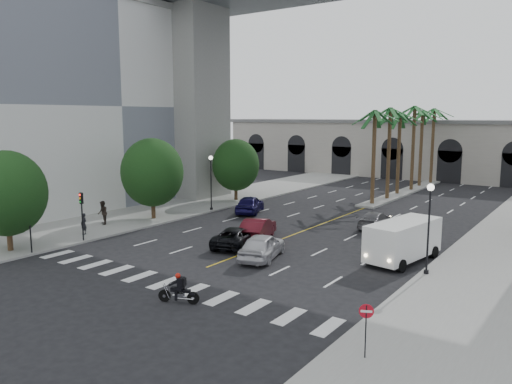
# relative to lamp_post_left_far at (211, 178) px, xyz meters

# --- Properties ---
(ground) EXTENTS (140.00, 140.00, 0.00)m
(ground) POSITION_rel_lamp_post_left_far_xyz_m (11.40, -16.00, -3.22)
(ground) COLOR black
(ground) RESTS_ON ground
(sidewalk_left) EXTENTS (8.00, 100.00, 0.15)m
(sidewalk_left) POSITION_rel_lamp_post_left_far_xyz_m (-3.60, -1.00, -3.15)
(sidewalk_left) COLOR gray
(sidewalk_left) RESTS_ON ground
(median) EXTENTS (2.00, 24.00, 0.20)m
(median) POSITION_rel_lamp_post_left_far_xyz_m (11.40, 22.00, -3.12)
(median) COLOR gray
(median) RESTS_ON ground
(building_left) EXTENTS (16.50, 32.50, 20.60)m
(building_left) POSITION_rel_lamp_post_left_far_xyz_m (-15.60, -4.00, 7.09)
(building_left) COLOR white
(building_left) RESTS_ON ground
(pier_building) EXTENTS (71.00, 10.50, 8.50)m
(pier_building) POSITION_rel_lamp_post_left_far_xyz_m (11.40, 39.00, 1.04)
(pier_building) COLOR #B2ABA0
(pier_building) RESTS_ON ground
(bridge) EXTENTS (75.00, 13.00, 26.00)m
(bridge) POSITION_rel_lamp_post_left_far_xyz_m (14.82, 6.00, 15.29)
(bridge) COLOR gray
(bridge) RESTS_ON ground
(palm_a) EXTENTS (3.20, 3.20, 10.30)m
(palm_a) POSITION_rel_lamp_post_left_far_xyz_m (11.40, 12.00, 5.88)
(palm_a) COLOR #47331E
(palm_a) RESTS_ON ground
(palm_b) EXTENTS (3.20, 3.20, 10.60)m
(palm_b) POSITION_rel_lamp_post_left_far_xyz_m (11.50, 16.00, 6.15)
(palm_b) COLOR #47331E
(palm_b) RESTS_ON ground
(palm_c) EXTENTS (3.20, 3.20, 10.10)m
(palm_c) POSITION_rel_lamp_post_left_far_xyz_m (11.20, 20.00, 5.69)
(palm_c) COLOR #47331E
(palm_c) RESTS_ON ground
(palm_d) EXTENTS (3.20, 3.20, 10.90)m
(palm_d) POSITION_rel_lamp_post_left_far_xyz_m (11.55, 24.00, 6.43)
(palm_d) COLOR #47331E
(palm_d) RESTS_ON ground
(palm_e) EXTENTS (3.20, 3.20, 10.40)m
(palm_e) POSITION_rel_lamp_post_left_far_xyz_m (11.30, 28.00, 5.97)
(palm_e) COLOR #47331E
(palm_e) RESTS_ON ground
(palm_f) EXTENTS (3.20, 3.20, 10.70)m
(palm_f) POSITION_rel_lamp_post_left_far_xyz_m (11.60, 32.00, 6.24)
(palm_f) COLOR #47331E
(palm_f) RESTS_ON ground
(street_tree_near) EXTENTS (5.20, 5.20, 6.89)m
(street_tree_near) POSITION_rel_lamp_post_left_far_xyz_m (-1.60, -19.00, 0.80)
(street_tree_near) COLOR #382616
(street_tree_near) RESTS_ON ground
(street_tree_mid) EXTENTS (5.44, 5.44, 7.21)m
(street_tree_mid) POSITION_rel_lamp_post_left_far_xyz_m (-1.60, -6.00, 0.99)
(street_tree_mid) COLOR #382616
(street_tree_mid) RESTS_ON ground
(street_tree_far) EXTENTS (5.04, 5.04, 6.68)m
(street_tree_far) POSITION_rel_lamp_post_left_far_xyz_m (-1.60, 6.00, 0.68)
(street_tree_far) COLOR #382616
(street_tree_far) RESTS_ON ground
(lamp_post_left_far) EXTENTS (0.40, 0.40, 5.35)m
(lamp_post_left_far) POSITION_rel_lamp_post_left_far_xyz_m (0.00, 0.00, 0.00)
(lamp_post_left_far) COLOR black
(lamp_post_left_far) RESTS_ON ground
(lamp_post_right) EXTENTS (0.40, 0.40, 5.35)m
(lamp_post_right) POSITION_rel_lamp_post_left_far_xyz_m (22.80, -8.00, 0.00)
(lamp_post_right) COLOR black
(lamp_post_right) RESTS_ON ground
(traffic_signal_near) EXTENTS (0.25, 0.18, 3.65)m
(traffic_signal_near) POSITION_rel_lamp_post_left_far_xyz_m (0.10, -18.50, -0.71)
(traffic_signal_near) COLOR black
(traffic_signal_near) RESTS_ON ground
(traffic_signal_far) EXTENTS (0.25, 0.18, 3.65)m
(traffic_signal_far) POSITION_rel_lamp_post_left_far_xyz_m (0.10, -14.50, -0.71)
(traffic_signal_far) COLOR black
(traffic_signal_far) RESTS_ON ground
(motorcycle_rider) EXTENTS (2.00, 0.91, 1.52)m
(motorcycle_rider) POSITION_rel_lamp_post_left_far_xyz_m (14.15, -19.16, -2.53)
(motorcycle_rider) COLOR black
(motorcycle_rider) RESTS_ON ground
(car_a) EXTENTS (3.23, 5.23, 1.66)m
(car_a) POSITION_rel_lamp_post_left_far_xyz_m (13.09, -10.48, -2.39)
(car_a) COLOR #B6B6BB
(car_a) RESTS_ON ground
(car_b) EXTENTS (3.19, 5.16, 1.61)m
(car_b) POSITION_rel_lamp_post_left_far_xyz_m (9.90, -6.40, -2.42)
(car_b) COLOR #480E16
(car_b) RESTS_ON ground
(car_c) EXTENTS (3.57, 5.39, 1.38)m
(car_c) POSITION_rel_lamp_post_left_far_xyz_m (9.90, -9.04, -2.53)
(car_c) COLOR black
(car_c) RESTS_ON ground
(car_d) EXTENTS (2.24, 4.80, 1.36)m
(car_d) POSITION_rel_lamp_post_left_far_xyz_m (15.71, 2.07, -2.54)
(car_d) COLOR #5A595D
(car_d) RESTS_ON ground
(car_e) EXTENTS (3.70, 5.30, 1.68)m
(car_e) POSITION_rel_lamp_post_left_far_xyz_m (3.58, 1.36, -2.38)
(car_e) COLOR #110D3E
(car_e) RESTS_ON ground
(cargo_van) EXTENTS (3.23, 6.31, 2.56)m
(cargo_van) POSITION_rel_lamp_post_left_far_xyz_m (20.68, -5.91, -1.79)
(cargo_van) COLOR white
(cargo_van) RESTS_ON ground
(pedestrian_a) EXTENTS (0.60, 0.40, 1.61)m
(pedestrian_a) POSITION_rel_lamp_post_left_far_xyz_m (-1.48, -13.28, -2.27)
(pedestrian_a) COLOR black
(pedestrian_a) RESTS_ON sidewalk_left
(pedestrian_b) EXTENTS (1.22, 1.16, 1.98)m
(pedestrian_b) POSITION_rel_lamp_post_left_far_xyz_m (-3.10, -10.26, -2.08)
(pedestrian_b) COLOR black
(pedestrian_b) RESTS_ON sidewalk_left
(do_not_enter_sign) EXTENTS (0.51, 0.26, 2.25)m
(do_not_enter_sign) POSITION_rel_lamp_post_left_far_xyz_m (23.91, -19.48, -1.59)
(do_not_enter_sign) COLOR black
(do_not_enter_sign) RESTS_ON ground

